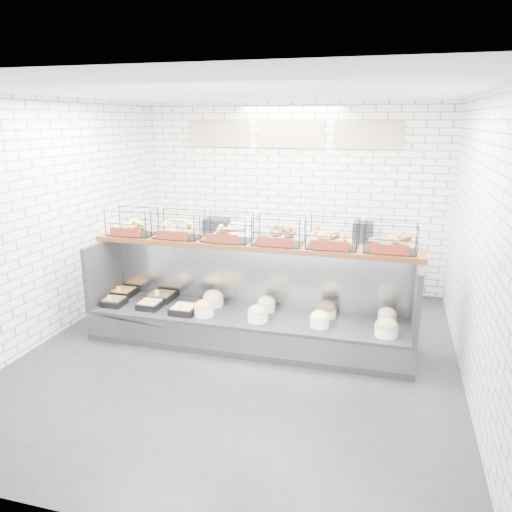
% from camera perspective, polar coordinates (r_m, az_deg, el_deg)
% --- Properties ---
extents(ground, '(5.50, 5.50, 0.00)m').
position_cam_1_polar(ground, '(6.12, -1.75, -11.09)').
color(ground, black).
rests_on(ground, ground).
extents(room_shell, '(5.02, 5.51, 3.01)m').
position_cam_1_polar(room_shell, '(6.10, -0.21, 9.07)').
color(room_shell, white).
rests_on(room_shell, ground).
extents(display_case, '(4.00, 0.90, 1.20)m').
position_cam_1_polar(display_case, '(6.29, -0.83, -7.07)').
color(display_case, black).
rests_on(display_case, ground).
extents(bagel_shelf, '(4.10, 0.50, 0.40)m').
position_cam_1_polar(bagel_shelf, '(6.13, -0.41, 2.69)').
color(bagel_shelf, '#3F1F0D').
rests_on(bagel_shelf, display_case).
extents(prep_counter, '(4.00, 0.60, 1.20)m').
position_cam_1_polar(prep_counter, '(8.15, 3.25, -0.75)').
color(prep_counter, '#93969B').
rests_on(prep_counter, ground).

